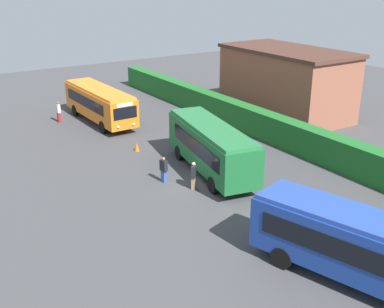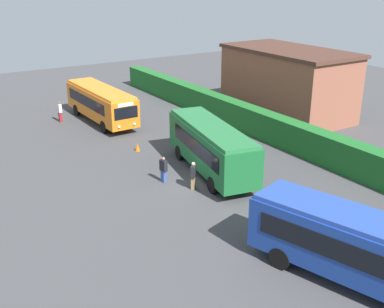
% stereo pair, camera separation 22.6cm
% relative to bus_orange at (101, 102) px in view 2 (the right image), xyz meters
% --- Properties ---
extents(ground_plane, '(83.88, 83.88, 0.00)m').
position_rel_bus_orange_xyz_m(ground_plane, '(15.43, -0.12, -1.72)').
color(ground_plane, '#424244').
extents(bus_orange, '(9.76, 2.67, 2.95)m').
position_rel_bus_orange_xyz_m(bus_orange, '(0.00, 0.00, 0.00)').
color(bus_orange, orange).
rests_on(bus_orange, ground_plane).
extents(bus_green, '(9.49, 4.19, 3.15)m').
position_rel_bus_orange_xyz_m(bus_green, '(14.20, 1.56, 0.10)').
color(bus_green, '#19602D').
rests_on(bus_green, ground_plane).
extents(bus_blue, '(9.05, 4.77, 3.06)m').
position_rel_bus_orange_xyz_m(bus_blue, '(26.81, -0.14, 0.05)').
color(bus_blue, navy).
rests_on(bus_blue, ground_plane).
extents(person_left, '(0.41, 0.30, 1.81)m').
position_rel_bus_orange_xyz_m(person_left, '(-1.83, -3.04, -0.76)').
color(person_left, maroon).
rests_on(person_left, ground_plane).
extents(person_center, '(0.48, 0.50, 1.82)m').
position_rel_bus_orange_xyz_m(person_center, '(0.92, 2.95, -0.76)').
color(person_center, maroon).
rests_on(person_center, ground_plane).
extents(person_right, '(0.52, 0.34, 1.65)m').
position_rel_bus_orange_xyz_m(person_right, '(13.91, -1.74, -0.86)').
color(person_right, '#334C8C').
rests_on(person_right, ground_plane).
extents(person_far, '(0.54, 0.53, 1.71)m').
position_rel_bus_orange_xyz_m(person_far, '(15.72, -0.75, -0.83)').
color(person_far, olive).
rests_on(person_far, ground_plane).
extents(hedge_row, '(53.94, 1.29, 2.10)m').
position_rel_bus_orange_xyz_m(hedge_row, '(15.43, 8.90, -0.67)').
color(hedge_row, '#1E6427').
rests_on(hedge_row, ground_plane).
extents(depot_building, '(12.11, 6.25, 5.89)m').
position_rel_bus_orange_xyz_m(depot_building, '(6.86, 14.89, 1.24)').
color(depot_building, brown).
rests_on(depot_building, ground_plane).
extents(traffic_cone, '(0.36, 0.36, 0.60)m').
position_rel_bus_orange_xyz_m(traffic_cone, '(8.14, -0.65, -1.42)').
color(traffic_cone, orange).
rests_on(traffic_cone, ground_plane).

